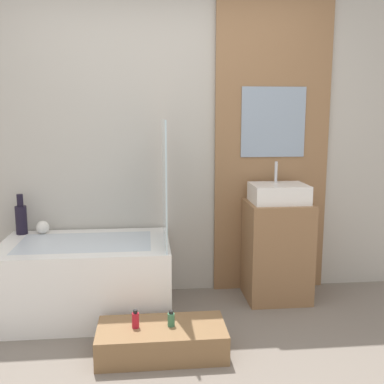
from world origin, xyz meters
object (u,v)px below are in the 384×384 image
Objects in this scene: sink at (279,193)px; bottle_soap_primary at (135,320)px; bathtub at (87,278)px; vase_round_light at (43,227)px; vase_tall_dark at (21,218)px; bottle_soap_secondary at (171,319)px; wooden_step_bench at (162,340)px.

sink reaches higher than bottle_soap_primary.
vase_round_light is (-0.37, 0.29, 0.33)m from bathtub.
bathtub is 0.76m from bottle_soap_primary.
bathtub is 12.13× the size of vase_round_light.
bathtub is 10.62× the size of bottle_soap_primary.
vase_tall_dark reaches higher than bottle_soap_secondary.
bottle_soap_secondary is (0.61, -0.65, -0.05)m from bathtub.
sink reaches higher than bottle_soap_secondary.
sink is 1.39m from bottle_soap_secondary.
bottle_soap_secondary is (0.98, -0.94, -0.39)m from vase_round_light.
vase_tall_dark is 2.73× the size of bottle_soap_primary.
sink is 4.31× the size of bottle_soap_secondary.
sink is at bearing 39.23° from wooden_step_bench.
vase_tall_dark is (-2.07, 0.15, -0.19)m from sink.
wooden_step_bench is 7.88× the size of vase_round_light.
vase_round_light reaches higher than bottle_soap_primary.
bottle_soap_primary is (0.92, -0.95, -0.46)m from vase_tall_dark.
bottle_soap_secondary is (-0.92, -0.80, -0.66)m from sink.
bottle_soap_primary is at bearing -45.75° from vase_tall_dark.
bottle_soap_secondary is at bearing 0.00° from wooden_step_bench.
bathtub reaches higher than wooden_step_bench.
sink reaches higher than vase_round_light.
vase_tall_dark is (-0.54, 0.29, 0.41)m from bathtub.
bathtub is 0.58m from vase_round_light.
bottle_soap_secondary is at bearing -138.95° from sink.
vase_tall_dark is at bearing 175.95° from sink.
wooden_step_bench is 6.90× the size of bottle_soap_primary.
bottle_soap_primary is (-0.16, 0.00, 0.15)m from wooden_step_bench.
sink is at bearing -4.19° from vase_round_light.
bathtub reaches higher than bottle_soap_primary.
bottle_soap_primary is at bearing 180.00° from bottle_soap_secondary.
vase_round_light is (-0.92, 0.94, 0.53)m from wooden_step_bench.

